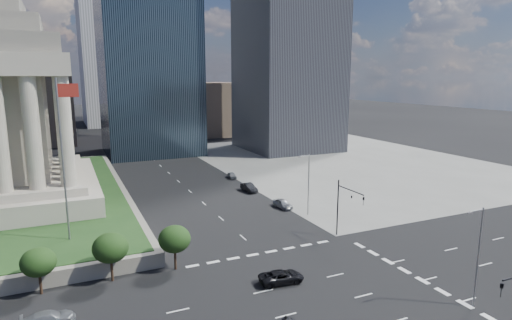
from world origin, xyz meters
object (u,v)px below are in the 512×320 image
suv_grey (48,319)px  parked_sedan_far (232,175)px  parked_sedan_mid (249,188)px  street_lamp_north (308,181)px  pickup_truck (281,277)px  traffic_signal_ne (346,202)px  parked_sedan_near (283,204)px  street_lamp_south (478,251)px  flagpole (64,151)px

suv_grey → parked_sedan_far: suv_grey is taller
parked_sedan_mid → parked_sedan_far: (0.97, 11.72, -0.13)m
street_lamp_north → pickup_truck: street_lamp_north is taller
parked_sedan_mid → street_lamp_north: bearing=-84.1°
traffic_signal_ne → street_lamp_north: size_ratio=0.80×
street_lamp_north → parked_sedan_near: 7.22m
pickup_truck → traffic_signal_ne: bearing=-55.3°
traffic_signal_ne → parked_sedan_far: 40.49m
street_lamp_south → flagpole: bearing=139.5°
flagpole → traffic_signal_ne: 36.69m
street_lamp_south → parked_sedan_far: (-1.83, 59.91, -5.02)m
traffic_signal_ne → street_lamp_north: bearing=85.8°
street_lamp_north → parked_sedan_near: (-1.83, 4.95, -4.92)m
suv_grey → parked_sedan_mid: size_ratio=0.96×
street_lamp_south → pickup_truck: bearing=140.8°
traffic_signal_ne → parked_sedan_near: (-1.00, 16.26, -4.51)m
flagpole → street_lamp_south: (35.16, -30.00, -7.45)m
flagpole → street_lamp_north: size_ratio=2.00×
parked_sedan_near → parked_sedan_mid: parked_sedan_mid is taller
parked_sedan_near → flagpole: bearing=-175.1°
pickup_truck → parked_sedan_near: parked_sedan_near is taller
parked_sedan_far → traffic_signal_ne: bearing=-81.0°
street_lamp_south → parked_sedan_near: size_ratio=2.29×
street_lamp_north → pickup_truck: size_ratio=2.02×
street_lamp_north → parked_sedan_far: bearing=93.6°
parked_sedan_mid → parked_sedan_far: bearing=81.9°
traffic_signal_ne → street_lamp_north: street_lamp_north is taller
traffic_signal_ne → parked_sedan_near: bearing=93.5°
traffic_signal_ne → suv_grey: 37.51m
parked_sedan_mid → suv_grey: bearing=-138.3°
street_lamp_south → pickup_truck: (-14.68, 11.95, -4.97)m
flagpole → suv_grey: flagpole is taller
street_lamp_north → parked_sedan_mid: (-2.80, 17.19, -4.89)m
suv_grey → parked_sedan_near: parked_sedan_near is taller
pickup_truck → suv_grey: 22.88m
suv_grey → street_lamp_south: bearing=-114.3°
flagpole → street_lamp_north: (35.16, 1.00, -7.45)m
traffic_signal_ne → parked_sedan_near: 16.90m
flagpole → parked_sedan_mid: size_ratio=4.24×
suv_grey → parked_sedan_near: 42.22m
flagpole → street_lamp_north: bearing=1.6°
parked_sedan_near → parked_sedan_mid: (-0.97, 12.24, 0.03)m
street_lamp_south → parked_sedan_mid: bearing=93.3°
traffic_signal_ne → street_lamp_north: (0.83, 11.30, 0.41)m
parked_sedan_far → pickup_truck: bearing=-97.4°
street_lamp_north → parked_sedan_mid: 18.09m
flagpole → pickup_truck: (20.48, -18.05, -12.43)m
flagpole → parked_sedan_far: flagpole is taller
traffic_signal_ne → suv_grey: traffic_signal_ne is taller
traffic_signal_ne → parked_sedan_mid: bearing=94.0°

